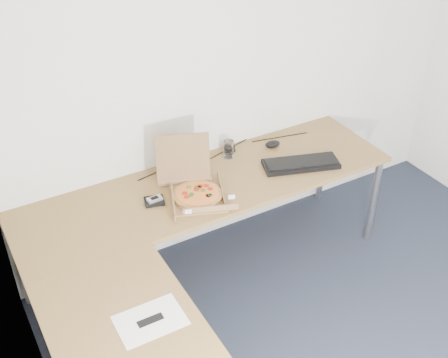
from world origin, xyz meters
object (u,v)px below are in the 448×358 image
desk (193,241)px  wallet (154,201)px  pizza_box (196,191)px  drinking_glass (229,149)px  keyboard (301,164)px

desk → wallet: (-0.06, 0.41, 0.04)m
pizza_box → wallet: 0.26m
drinking_glass → wallet: (-0.66, -0.23, -0.05)m
desk → wallet: size_ratio=21.06×
drinking_glass → wallet: drinking_glass is taller
pizza_box → keyboard: pizza_box is taller
desk → drinking_glass: bearing=46.9°
pizza_box → wallet: size_ratio=3.32×
desk → pizza_box: pizza_box is taller
drinking_glass → desk: bearing=-133.1°
desk → drinking_glass: (0.60, 0.64, 0.09)m
wallet → keyboard: bearing=9.5°
keyboard → desk: bearing=-144.4°
wallet → desk: bearing=-66.2°
pizza_box → drinking_glass: bearing=58.3°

